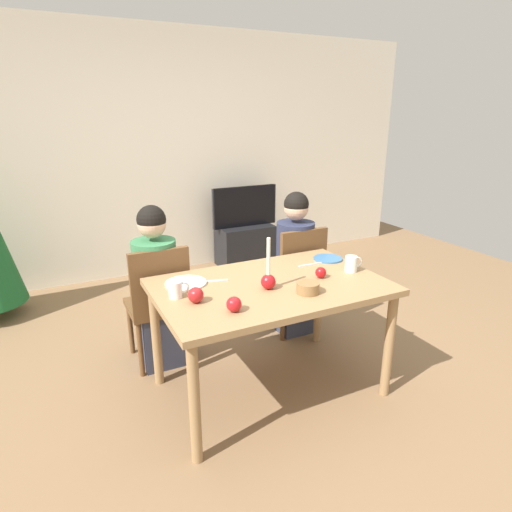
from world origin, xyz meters
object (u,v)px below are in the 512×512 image
Objects in this scene: chair_right at (296,274)px; tv_stand at (245,245)px; apple_by_right_mug at (321,273)px; apple_near_candle at (196,295)px; chair_left at (159,299)px; bowl_walnuts at (308,288)px; mug_right at (352,264)px; tv at (245,206)px; plate_left at (186,283)px; mug_left at (176,289)px; person_left_child at (157,290)px; plate_right at (328,259)px; dining_table at (270,296)px; candle_centerpiece at (268,278)px; apple_by_left_plate at (234,304)px; person_right_child at (294,266)px.

chair_right is 1.75m from tv_stand.
apple_near_candle is at bearing -179.66° from apple_by_right_mug.
bowl_walnuts is at bearing -50.43° from chair_left.
mug_right is at bearing -29.94° from chair_left.
bowl_walnuts is 1.51× the size of apple_near_candle.
bowl_walnuts is at bearing -140.75° from apple_by_right_mug.
chair_right is at bearing -101.14° from tv.
tv_stand is at bearing 56.59° from plate_left.
mug_left is at bearing -123.36° from tv_stand.
apple_near_candle is (-0.03, -0.29, 0.04)m from plate_left.
tv reaches higher than plate_left.
mug_right is 0.48m from bowl_walnuts.
plate_right is (1.14, -0.42, 0.19)m from person_left_child.
chair_right is 0.75m from apple_by_right_mug.
tv is at bearing 68.64° from dining_table.
tv is 2.55m from candle_centerpiece.
apple_near_candle is at bearing -55.52° from mug_left.
candle_centerpiece reaches higher than chair_right.
bowl_walnuts is at bearing -59.72° from dining_table.
plate_left is 2.08× the size of mug_left.
plate_left is 1.05m from plate_right.
apple_by_left_plate is 1.18× the size of apple_by_right_mug.
tv reaches higher than mug_left.
apple_near_candle is (0.08, -0.11, -0.01)m from mug_left.
apple_by_left_plate is at bearing -147.91° from candle_centerpiece.
plate_left is 0.21m from mug_left.
tv is at bearing 90.00° from tv_stand.
bowl_walnuts is (-0.77, -2.52, 0.07)m from tv.
tv reaches higher than apple_near_candle.
plate_right is 1.53× the size of bowl_walnuts.
candle_centerpiece reaches higher than tv.
mug_left is 0.76m from bowl_walnuts.
plate_right is (-0.31, -2.08, 0.05)m from tv.
dining_table is at bearing -131.51° from person_right_child.
plate_right is 2.30× the size of apple_near_candle.
chair_left is 4.40× the size of plate_right.
mug_left is at bearing 174.89° from mug_right.
candle_centerpiece is 0.38m from apple_by_right_mug.
person_left_child is at bearing 159.93° from plate_right.
candle_centerpiece reaches higher than apple_near_candle.
apple_by_left_plate is at bearing -116.16° from tv.
dining_table is at bearing 120.28° from bowl_walnuts.
apple_by_right_mug is (-0.25, -0.01, -0.02)m from mug_right.
plate_left is (-1.37, -2.07, 0.05)m from tv.
apple_by_right_mug is (0.69, 0.20, -0.01)m from apple_by_left_plate.
dining_table is 6.84× the size of plate_right.
chair_left is 0.89m from candle_centerpiece.
mug_right is 1.54× the size of apple_by_left_plate.
chair_right is 10.13× the size of apple_near_candle.
person_right_child is 9.20× the size of mug_right.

